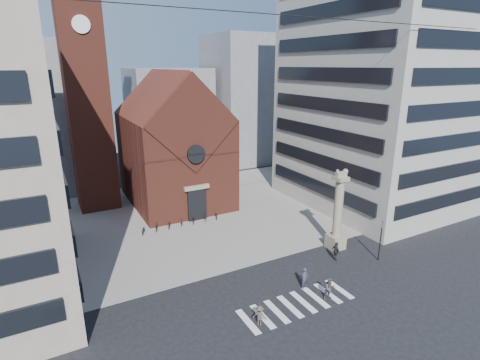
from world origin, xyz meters
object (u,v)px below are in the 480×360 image
traffic_light (381,239)px  pedestrian_2 (336,251)px  pedestrian_1 (330,288)px  pedestrian_0 (305,278)px  scooter_0 (143,230)px  lion_column (338,218)px

traffic_light → pedestrian_2: traffic_light is taller
traffic_light → pedestrian_1: traffic_light is taller
traffic_light → pedestrian_0: 9.57m
traffic_light → pedestrian_0: bearing=-177.5°
pedestrian_0 → scooter_0: (-9.53, 17.45, -0.48)m
traffic_light → pedestrian_1: (-8.64, -2.62, -1.32)m
pedestrian_0 → pedestrian_1: 2.37m
lion_column → pedestrian_2: 3.65m
lion_column → pedestrian_2: (-1.77, -2.01, -2.49)m
pedestrian_2 → scooter_0: 21.42m
scooter_0 → pedestrian_1: bearing=-40.6°
pedestrian_0 → scooter_0: bearing=104.5°
pedestrian_1 → traffic_light: bearing=27.0°
lion_column → pedestrian_2: bearing=-131.3°
lion_column → scooter_0: lion_column is taller
pedestrian_1 → pedestrian_0: bearing=120.8°
lion_column → scooter_0: (-17.01, 13.04, -2.98)m
pedestrian_0 → pedestrian_1: pedestrian_1 is taller
lion_column → traffic_light: (1.99, -4.00, -1.17)m
lion_column → pedestrian_2: size_ratio=4.48×
lion_column → pedestrian_0: (-7.48, -4.41, -2.49)m
pedestrian_2 → pedestrian_0: bearing=119.9°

